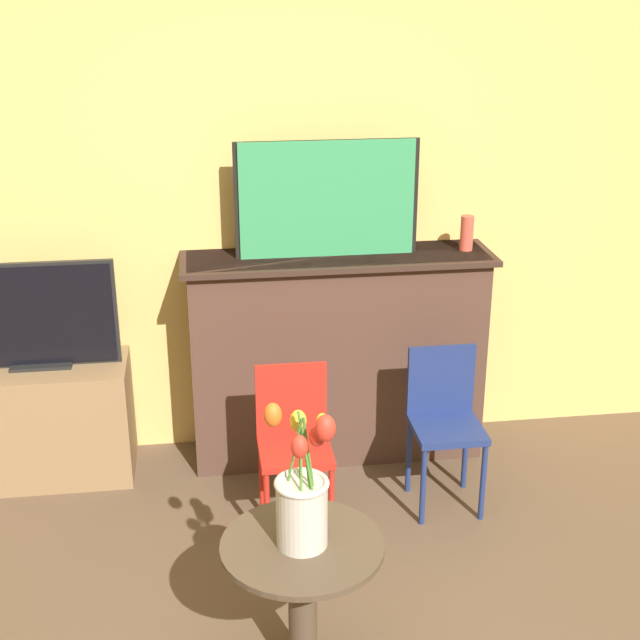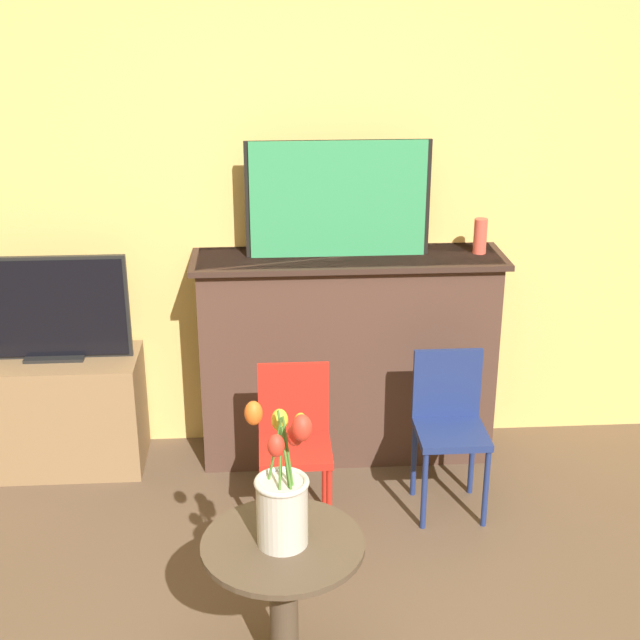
{
  "view_description": "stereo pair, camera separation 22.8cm",
  "coord_description": "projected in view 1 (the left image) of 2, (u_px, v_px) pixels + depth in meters",
  "views": [
    {
      "loc": [
        -0.38,
        -1.84,
        2.16
      ],
      "look_at": [
        0.06,
        1.28,
        0.94
      ],
      "focal_mm": 50.0,
      "sensor_mm": 36.0,
      "label": 1
    },
    {
      "loc": [
        -0.15,
        -1.87,
        2.16
      ],
      "look_at": [
        0.06,
        1.28,
        0.94
      ],
      "focal_mm": 50.0,
      "sensor_mm": 36.0,
      "label": 2
    }
  ],
  "objects": [
    {
      "name": "fireplace_mantel",
      "position": [
        337.0,
        354.0,
        4.16
      ],
      "size": [
        1.41,
        0.38,
        0.99
      ],
      "color": "#4C3328",
      "rests_on": "ground"
    },
    {
      "name": "tv_monitor",
      "position": [
        36.0,
        317.0,
        3.86
      ],
      "size": [
        0.69,
        0.12,
        0.48
      ],
      "color": "black",
      "rests_on": "tv_stand"
    },
    {
      "name": "chair_red",
      "position": [
        294.0,
        437.0,
        3.62
      ],
      "size": [
        0.29,
        0.29,
        0.69
      ],
      "color": "red",
      "rests_on": "ground"
    },
    {
      "name": "vase_tulips",
      "position": [
        302.0,
        498.0,
        2.69
      ],
      "size": [
        0.19,
        0.21,
        0.49
      ],
      "color": "beige",
      "rests_on": "side_table"
    },
    {
      "name": "painting",
      "position": [
        327.0,
        199.0,
        3.89
      ],
      "size": [
        0.81,
        0.03,
        0.51
      ],
      "color": "black",
      "rests_on": "fireplace_mantel"
    },
    {
      "name": "chair_blue",
      "position": [
        444.0,
        415.0,
        3.79
      ],
      "size": [
        0.29,
        0.29,
        0.69
      ],
      "color": "navy",
      "rests_on": "ground"
    },
    {
      "name": "wall_back",
      "position": [
        281.0,
        167.0,
        4.01
      ],
      "size": [
        8.0,
        0.06,
        2.7
      ],
      "color": "#E0BC66",
      "rests_on": "ground"
    },
    {
      "name": "tv_stand",
      "position": [
        49.0,
        421.0,
        4.04
      ],
      "size": [
        0.74,
        0.38,
        0.54
      ],
      "color": "olive",
      "rests_on": "ground"
    },
    {
      "name": "mantel_candle",
      "position": [
        467.0,
        233.0,
        4.03
      ],
      "size": [
        0.06,
        0.06,
        0.16
      ],
      "color": "#CC4C3D",
      "rests_on": "fireplace_mantel"
    },
    {
      "name": "side_table",
      "position": [
        303.0,
        591.0,
        2.82
      ],
      "size": [
        0.51,
        0.51,
        0.52
      ],
      "color": "#4C3D2D",
      "rests_on": "ground"
    }
  ]
}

